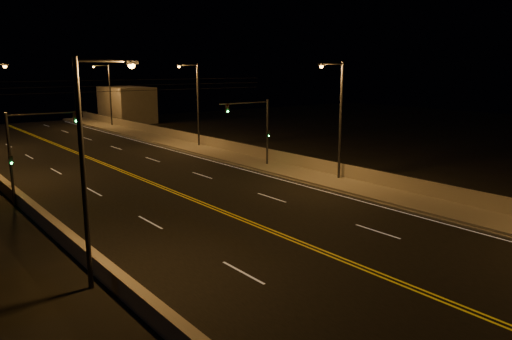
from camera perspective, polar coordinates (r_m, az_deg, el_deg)
road at (r=31.80m, az=-5.07°, el=-4.27°), size 18.00×120.00×0.02m
sidewalk at (r=38.46m, az=8.60°, el=-1.33°), size 3.60×120.00×0.30m
curb at (r=37.18m, az=6.60°, el=-1.85°), size 0.14×120.00×0.15m
parapet_wall at (r=39.50m, az=10.29°, el=-0.08°), size 0.30×120.00×1.00m
jersey_barrier at (r=27.99m, az=-21.78°, el=-6.42°), size 0.45×120.00×0.85m
distant_building_right at (r=83.82m, az=-14.56°, el=7.25°), size 6.00×10.00×5.62m
parapet_rail at (r=39.40m, az=10.32°, el=0.67°), size 0.06×120.00×0.06m
lane_markings at (r=31.74m, az=-5.01°, el=-4.27°), size 17.32×116.00×0.00m
streetlight_1 at (r=38.30m, az=9.39°, el=6.34°), size 2.55×0.28×9.11m
streetlight_2 at (r=54.63m, az=-6.91°, el=7.96°), size 2.55×0.28×9.11m
streetlight_3 at (r=76.99m, az=-16.54°, el=8.62°), size 2.55×0.28×9.11m
streetlight_4 at (r=20.28m, az=-18.51°, el=1.26°), size 2.55×0.28×9.11m
traffic_signal_right at (r=43.20m, az=0.26°, el=5.12°), size 5.11×0.31×5.98m
traffic_signal_left at (r=35.06m, az=-24.77°, el=2.52°), size 5.11×0.31×5.98m
overhead_wires at (r=38.96m, az=-12.94°, el=9.44°), size 22.00×0.03×0.83m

